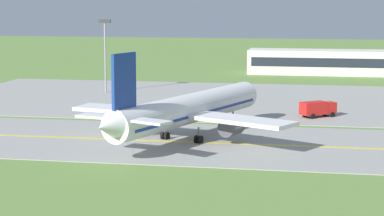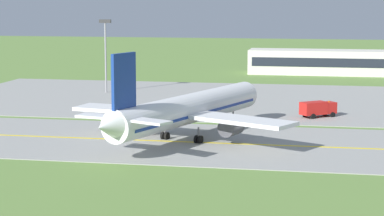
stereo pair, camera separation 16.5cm
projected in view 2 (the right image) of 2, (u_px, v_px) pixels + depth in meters
ground_plane at (233, 144)px, 97.06m from camera, size 500.00×500.00×0.00m
taxiway_strip at (233, 144)px, 97.06m from camera, size 240.00×28.00×0.10m
apron_pad at (318, 102)px, 135.98m from camera, size 140.00×52.00×0.10m
taxiway_centreline at (233, 144)px, 97.05m from camera, size 220.00×0.60×0.01m
airplane_lead at (187, 110)px, 99.50m from camera, size 31.62×38.44×12.70m
service_truck_baggage at (318, 108)px, 118.27m from camera, size 6.00×5.29×2.60m
terminal_building at (357, 63)px, 182.95m from camera, size 53.24×9.46×7.25m
apron_light_mast at (105, 46)px, 147.82m from camera, size 2.40×0.50×14.70m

